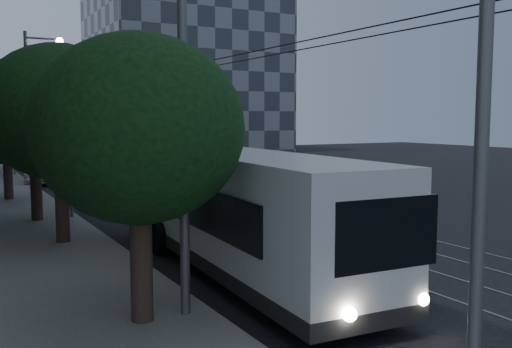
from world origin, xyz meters
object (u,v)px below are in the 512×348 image
object	(u,v)px
car_white_c	(41,172)
car_white_b	(75,176)
trolleybus	(232,206)
streetlamp_near	(201,20)
pickup_silver	(114,190)
streetlamp_far	(35,94)
car_white_d	(47,166)
car_white_a	(106,189)

from	to	relation	value
car_white_c	car_white_b	bearing A→B (deg)	-41.73
trolleybus	car_white_c	bearing A→B (deg)	96.38
car_white_c	streetlamp_near	size ratio (longest dim) A/B	0.42
pickup_silver	streetlamp_far	distance (m)	10.77
car_white_b	car_white_d	bearing A→B (deg)	116.27
car_white_c	car_white_d	size ratio (longest dim) A/B	1.18
car_white_b	car_white_c	world-z (taller)	car_white_c
trolleybus	pickup_silver	size ratio (longest dim) A/B	2.37
streetlamp_near	streetlamp_far	world-z (taller)	streetlamp_near
car_white_c	streetlamp_far	xyz separation A→B (m)	(-0.50, -1.87, 4.91)
car_white_b	car_white_d	size ratio (longest dim) A/B	1.16
car_white_c	streetlamp_far	distance (m)	5.28
trolleybus	car_white_c	size ratio (longest dim) A/B	2.96
pickup_silver	car_white_a	xyz separation A→B (m)	(0.00, 1.42, -0.12)
pickup_silver	streetlamp_near	world-z (taller)	streetlamp_near
pickup_silver	car_white_d	world-z (taller)	pickup_silver
trolleybus	streetlamp_near	distance (m)	5.91
pickup_silver	car_white_a	world-z (taller)	pickup_silver
trolleybus	car_white_d	distance (m)	30.06
car_white_b	car_white_c	bearing A→B (deg)	146.72
car_white_d	streetlamp_near	distance (m)	33.79
car_white_d	car_white_c	bearing A→B (deg)	-100.30
streetlamp_near	streetlamp_far	xyz separation A→B (m)	(0.38, 25.66, -0.52)
car_white_a	car_white_c	world-z (taller)	car_white_c
trolleybus	car_white_a	size ratio (longest dim) A/B	3.47
pickup_silver	car_white_c	world-z (taller)	pickup_silver
trolleybus	streetlamp_far	distance (m)	22.85
trolleybus	streetlamp_far	xyz separation A→B (m)	(-1.90, 22.44, 3.88)
pickup_silver	car_white_d	size ratio (longest dim) A/B	1.47
trolleybus	car_white_a	bearing A→B (deg)	92.30
car_white_a	trolleybus	bearing A→B (deg)	-112.64
streetlamp_near	streetlamp_far	bearing A→B (deg)	89.16
streetlamp_near	pickup_silver	bearing A→B (deg)	81.36
car_white_a	car_white_d	world-z (taller)	car_white_a
pickup_silver	streetlamp_far	xyz separation A→B (m)	(-2.10, 9.37, 4.87)
trolleybus	streetlamp_far	world-z (taller)	streetlamp_far
streetlamp_far	pickup_silver	bearing A→B (deg)	-77.39
pickup_silver	streetlamp_far	size ratio (longest dim) A/B	0.58
car_white_c	trolleybus	bearing A→B (deg)	-71.53
car_white_a	streetlamp_far	distance (m)	9.62
car_white_d	streetlamp_far	size ratio (longest dim) A/B	0.39
car_white_c	car_white_d	xyz separation A→B (m)	(1.22, 5.73, -0.09)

